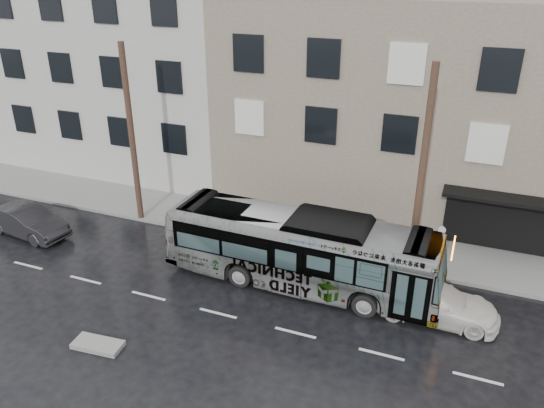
{
  "coord_description": "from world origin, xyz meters",
  "views": [
    {
      "loc": [
        8.21,
        -17.48,
        12.65
      ],
      "look_at": [
        0.28,
        2.5,
        2.61
      ],
      "focal_mm": 35.0,
      "sensor_mm": 36.0,
      "label": 1
    }
  ],
  "objects_px": {
    "utility_pole_front": "(422,175)",
    "white_sedan": "(434,302)",
    "bus": "(301,250)",
    "dark_sedan": "(27,221)",
    "sign_post": "(439,250)",
    "utility_pole_rear": "(132,136)"
  },
  "relations": [
    {
      "from": "utility_pole_rear",
      "to": "dark_sedan",
      "type": "relative_size",
      "value": 2.0
    },
    {
      "from": "sign_post",
      "to": "dark_sedan",
      "type": "bearing_deg",
      "value": -169.83
    },
    {
      "from": "utility_pole_front",
      "to": "bus",
      "type": "height_order",
      "value": "utility_pole_front"
    },
    {
      "from": "bus",
      "to": "white_sedan",
      "type": "xyz_separation_m",
      "value": [
        5.52,
        -0.33,
        -0.92
      ]
    },
    {
      "from": "utility_pole_front",
      "to": "sign_post",
      "type": "xyz_separation_m",
      "value": [
        1.1,
        0.0,
        -3.3
      ]
    },
    {
      "from": "white_sedan",
      "to": "dark_sedan",
      "type": "relative_size",
      "value": 1.08
    },
    {
      "from": "utility_pole_front",
      "to": "white_sedan",
      "type": "distance_m",
      "value": 5.08
    },
    {
      "from": "bus",
      "to": "white_sedan",
      "type": "height_order",
      "value": "bus"
    },
    {
      "from": "utility_pole_front",
      "to": "bus",
      "type": "xyz_separation_m",
      "value": [
        -4.22,
        -2.6,
        -3.03
      ]
    },
    {
      "from": "utility_pole_front",
      "to": "white_sedan",
      "type": "relative_size",
      "value": 1.86
    },
    {
      "from": "utility_pole_front",
      "to": "utility_pole_rear",
      "type": "xyz_separation_m",
      "value": [
        -14.0,
        0.0,
        0.0
      ]
    },
    {
      "from": "white_sedan",
      "to": "dark_sedan",
      "type": "height_order",
      "value": "dark_sedan"
    },
    {
      "from": "bus",
      "to": "white_sedan",
      "type": "distance_m",
      "value": 5.6
    },
    {
      "from": "utility_pole_rear",
      "to": "bus",
      "type": "relative_size",
      "value": 0.77
    },
    {
      "from": "utility_pole_rear",
      "to": "sign_post",
      "type": "xyz_separation_m",
      "value": [
        15.1,
        0.0,
        -3.3
      ]
    },
    {
      "from": "sign_post",
      "to": "white_sedan",
      "type": "height_order",
      "value": "sign_post"
    },
    {
      "from": "utility_pole_front",
      "to": "white_sedan",
      "type": "height_order",
      "value": "utility_pole_front"
    },
    {
      "from": "utility_pole_front",
      "to": "white_sedan",
      "type": "xyz_separation_m",
      "value": [
        1.3,
        -2.93,
        -3.95
      ]
    },
    {
      "from": "dark_sedan",
      "to": "sign_post",
      "type": "bearing_deg",
      "value": -72.51
    },
    {
      "from": "white_sedan",
      "to": "utility_pole_front",
      "type": "bearing_deg",
      "value": 23.5
    },
    {
      "from": "white_sedan",
      "to": "sign_post",
      "type": "bearing_deg",
      "value": 3.46
    },
    {
      "from": "sign_post",
      "to": "white_sedan",
      "type": "relative_size",
      "value": 0.5
    }
  ]
}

